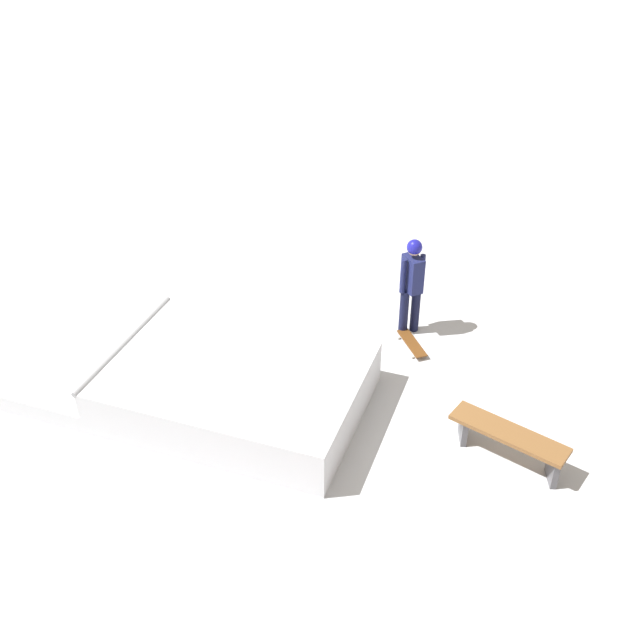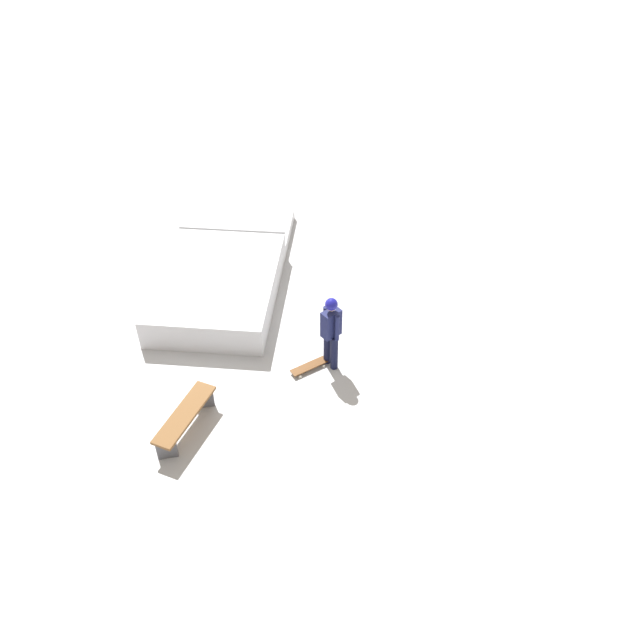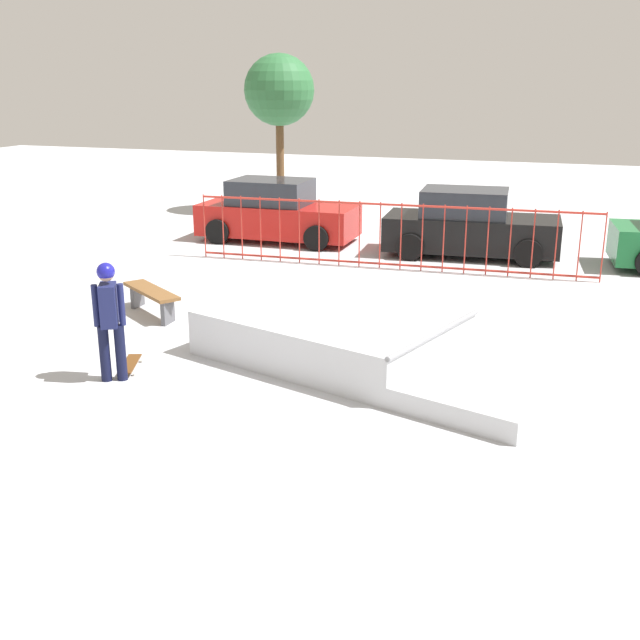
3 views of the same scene
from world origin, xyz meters
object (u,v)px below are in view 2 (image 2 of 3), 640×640
skate_ramp (222,276)px  park_bench (185,418)px  skater (331,328)px  skateboard (309,366)px

skate_ramp → park_bench: size_ratio=3.84×
skate_ramp → skater: size_ratio=3.44×
skate_ramp → skater: bearing=-131.1°
skate_ramp → park_bench: skate_ramp is taller
skate_ramp → park_bench: (-4.21, 1.08, 0.04)m
skate_ramp → skateboard: bearing=-137.9°
park_bench → skate_ramp: bearing=-14.4°
skater → skateboard: skater is taller
skate_ramp → skater: (-3.06, -1.89, 0.69)m
skater → park_bench: (-1.15, 2.97, -0.65)m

